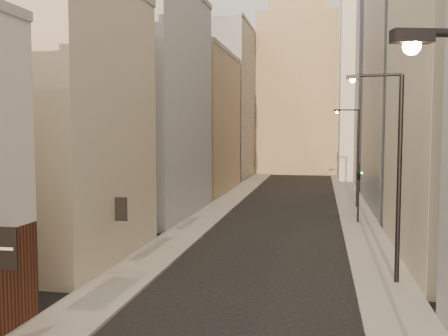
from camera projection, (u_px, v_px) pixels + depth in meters
sidewalk_left at (234, 196)px, 57.41m from camera, size 3.00×140.00×0.15m
sidewalk_right at (350, 199)px, 54.94m from camera, size 3.00×140.00×0.15m
left_bldg_beige at (58, 125)px, 29.47m from camera, size 8.00×12.00×16.00m
left_bldg_grey at (149, 104)px, 44.98m from camera, size 8.00×16.00×20.00m
left_bldg_tan at (198, 124)px, 62.71m from camera, size 8.00×18.00×17.00m
left_bldg_wingrid at (227, 104)px, 82.03m from camera, size 8.00×20.00×24.00m
right_bldg_wingrid at (414, 75)px, 48.02m from camera, size 8.00×20.00×26.00m
highrise at (425, 8)px, 73.33m from camera, size 21.00×23.00×51.20m
clock_tower at (298, 76)px, 91.26m from camera, size 14.00×14.00×44.90m
white_tower at (367, 58)px, 75.39m from camera, size 8.00×8.00×41.50m
streetlamp_mid at (394, 165)px, 24.39m from camera, size 2.73×0.45×10.41m
streetlamp_far at (355, 152)px, 48.47m from camera, size 2.49×0.84×9.69m
traffic_light_right at (359, 179)px, 40.61m from camera, size 0.60×0.53×5.00m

